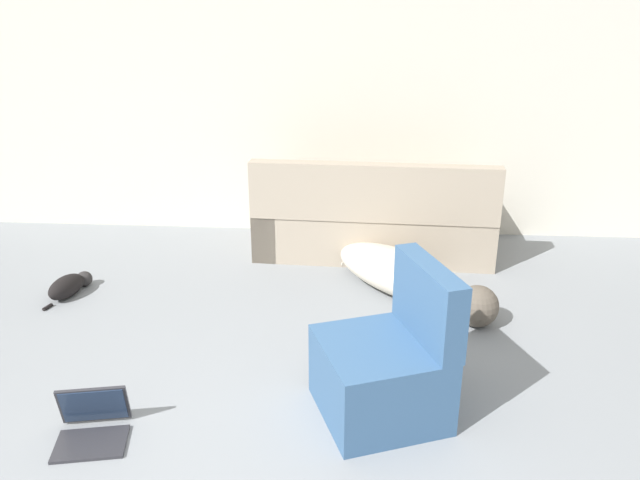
{
  "coord_description": "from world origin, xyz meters",
  "views": [
    {
      "loc": [
        0.52,
        -1.91,
        2.02
      ],
      "look_at": [
        0.25,
        1.88,
        0.55
      ],
      "focal_mm": 35.0,
      "sensor_mm": 36.0,
      "label": 1
    }
  ],
  "objects": [
    {
      "name": "dog",
      "position": [
        0.86,
        2.25,
        0.15
      ],
      "size": [
        1.33,
        1.34,
        0.3
      ],
      "rotation": [
        0.0,
        0.0,
        5.5
      ],
      "color": "beige",
      "rests_on": "ground_plane"
    },
    {
      "name": "couch",
      "position": [
        0.61,
        3.06,
        0.27
      ],
      "size": [
        1.99,
        0.91,
        0.85
      ],
      "rotation": [
        0.0,
        0.0,
        3.1
      ],
      "color": "tan",
      "rests_on": "ground_plane"
    },
    {
      "name": "laptop_open",
      "position": [
        -0.78,
        0.55,
        0.08
      ],
      "size": [
        0.39,
        0.37,
        0.24
      ],
      "rotation": [
        0.0,
        0.0,
        0.21
      ],
      "color": "#2D2D33",
      "rests_on": "ground_plane"
    },
    {
      "name": "cat",
      "position": [
        -1.6,
        2.07,
        0.08
      ],
      "size": [
        0.24,
        0.5,
        0.16
      ],
      "rotation": [
        0.0,
        0.0,
        1.3
      ],
      "color": "black",
      "rests_on": "ground_plane"
    },
    {
      "name": "wall_back",
      "position": [
        0.0,
        3.61,
        1.37
      ],
      "size": [
        7.97,
        0.06,
        2.73
      ],
      "color": "beige",
      "rests_on": "ground_plane"
    },
    {
      "name": "side_chair",
      "position": [
        0.67,
        0.85,
        0.27
      ],
      "size": [
        0.78,
        0.77,
        0.81
      ],
      "rotation": [
        0.0,
        0.0,
        5.08
      ],
      "color": "#385B84",
      "rests_on": "ground_plane"
    }
  ]
}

